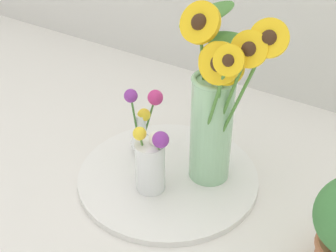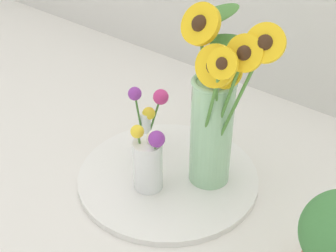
{
  "view_description": "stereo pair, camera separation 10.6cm",
  "coord_description": "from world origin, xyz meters",
  "px_view_note": "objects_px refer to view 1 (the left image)",
  "views": [
    {
      "loc": [
        0.51,
        -0.69,
        0.75
      ],
      "look_at": [
        0.03,
        0.05,
        0.16
      ],
      "focal_mm": 50.0,
      "sensor_mm": 36.0,
      "label": 1
    },
    {
      "loc": [
        0.6,
        -0.63,
        0.75
      ],
      "look_at": [
        0.03,
        0.05,
        0.16
      ],
      "focal_mm": 50.0,
      "sensor_mm": 36.0,
      "label": 2
    }
  ],
  "objects_px": {
    "mason_jar_sunflowers": "(214,111)",
    "vase_bulb_right": "(143,126)",
    "vase_small_center": "(151,161)",
    "serving_tray": "(168,176)"
  },
  "relations": [
    {
      "from": "mason_jar_sunflowers",
      "to": "vase_bulb_right",
      "type": "relative_size",
      "value": 2.19
    },
    {
      "from": "vase_bulb_right",
      "to": "mason_jar_sunflowers",
      "type": "bearing_deg",
      "value": 2.36
    },
    {
      "from": "vase_small_center",
      "to": "vase_bulb_right",
      "type": "height_order",
      "value": "vase_bulb_right"
    },
    {
      "from": "vase_small_center",
      "to": "vase_bulb_right",
      "type": "distance_m",
      "value": 0.14
    },
    {
      "from": "serving_tray",
      "to": "mason_jar_sunflowers",
      "type": "distance_m",
      "value": 0.22
    },
    {
      "from": "serving_tray",
      "to": "vase_bulb_right",
      "type": "relative_size",
      "value": 2.22
    },
    {
      "from": "serving_tray",
      "to": "vase_bulb_right",
      "type": "distance_m",
      "value": 0.14
    },
    {
      "from": "mason_jar_sunflowers",
      "to": "vase_small_center",
      "type": "distance_m",
      "value": 0.18
    },
    {
      "from": "mason_jar_sunflowers",
      "to": "vase_bulb_right",
      "type": "xyz_separation_m",
      "value": [
        -0.19,
        -0.01,
        -0.11
      ]
    },
    {
      "from": "vase_small_center",
      "to": "vase_bulb_right",
      "type": "bearing_deg",
      "value": 132.81
    }
  ]
}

